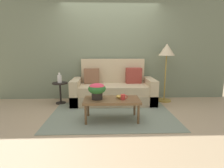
{
  "coord_description": "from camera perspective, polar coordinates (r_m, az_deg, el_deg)",
  "views": [
    {
      "loc": [
        -0.12,
        -3.5,
        1.32
      ],
      "look_at": [
        0.01,
        0.25,
        0.6
      ],
      "focal_mm": 28.34,
      "sensor_mm": 36.0,
      "label": 1
    }
  ],
  "objects": [
    {
      "name": "coffee_mug",
      "position": [
        3.28,
        3.61,
        -4.19
      ],
      "size": [
        0.13,
        0.08,
        0.1
      ],
      "color": "red",
      "rests_on": "coffee_table"
    },
    {
      "name": "side_table",
      "position": [
        4.55,
        -16.36,
        -1.58
      ],
      "size": [
        0.37,
        0.37,
        0.53
      ],
      "color": "black",
      "rests_on": "ground"
    },
    {
      "name": "wall_back",
      "position": [
        4.82,
        -0.59,
        12.32
      ],
      "size": [
        6.4,
        0.12,
        2.87
      ],
      "primitive_type": "cube",
      "color": "slate",
      "rests_on": "ground"
    },
    {
      "name": "ground_plane",
      "position": [
        3.74,
        -0.03,
        -9.73
      ],
      "size": [
        14.0,
        14.0,
        0.0
      ],
      "primitive_type": "plane",
      "color": "tan"
    },
    {
      "name": "couch",
      "position": [
        4.47,
        0.44,
        -1.79
      ],
      "size": [
        2.04,
        0.86,
        1.09
      ],
      "color": "tan",
      "rests_on": "ground"
    },
    {
      "name": "coffee_table",
      "position": [
        3.34,
        -0.07,
        -5.58
      ],
      "size": [
        1.05,
        0.53,
        0.42
      ],
      "color": "brown",
      "rests_on": "ground"
    },
    {
      "name": "potted_plant",
      "position": [
        3.28,
        -4.87,
        -1.72
      ],
      "size": [
        0.33,
        0.33,
        0.3
      ],
      "color": "black",
      "rests_on": "coffee_table"
    },
    {
      "name": "table_vase",
      "position": [
        4.52,
        -16.57,
        1.71
      ],
      "size": [
        0.1,
        0.1,
        0.24
      ],
      "color": "silver",
      "rests_on": "side_table"
    },
    {
      "name": "area_rug",
      "position": [
        3.71,
        -0.02,
        -9.8
      ],
      "size": [
        2.5,
        1.73,
        0.01
      ],
      "primitive_type": "cube",
      "color": "gray",
      "rests_on": "ground"
    },
    {
      "name": "snack_bowl",
      "position": [
        3.35,
        2.42,
        -4.05
      ],
      "size": [
        0.14,
        0.14,
        0.07
      ],
      "color": "gold",
      "rests_on": "coffee_table"
    },
    {
      "name": "floor_lamp",
      "position": [
        4.68,
        17.19,
        9.24
      ],
      "size": [
        0.4,
        0.4,
        1.48
      ],
      "color": "olive",
      "rests_on": "ground"
    }
  ]
}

